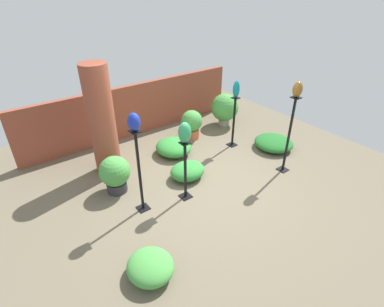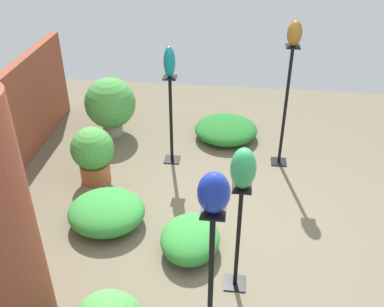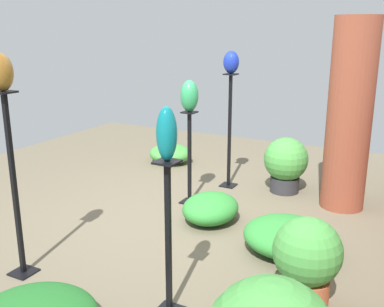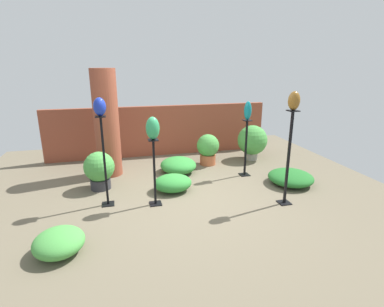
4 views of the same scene
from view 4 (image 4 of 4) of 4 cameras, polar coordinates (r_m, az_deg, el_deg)
ground_plane at (r=5.37m, az=-1.60°, el=-8.47°), size 8.00×8.00×0.00m
brick_wall_back at (r=7.72m, az=-6.10°, el=4.33°), size 5.60×0.12×1.27m
brick_pillar at (r=6.41m, az=-15.95°, el=5.48°), size 0.50×0.50×2.20m
pedestal_bronze at (r=5.15m, az=17.82°, el=-1.56°), size 0.20×0.20×1.59m
pedestal_jade at (r=4.98m, az=-7.15°, el=-4.19°), size 0.20×0.20×1.13m
pedestal_cobalt at (r=5.07m, az=-16.27°, el=-2.18°), size 0.20×0.20×1.51m
pedestal_teal at (r=6.34m, az=10.18°, el=0.56°), size 0.20×0.20×1.19m
art_vase_bronze at (r=4.94m, az=18.86°, el=9.48°), size 0.19×0.17×0.29m
art_vase_jade at (r=4.76m, az=-7.50°, el=4.80°), size 0.22×0.21×0.37m
art_vase_cobalt at (r=4.86m, az=-17.19°, el=8.51°), size 0.19×0.20×0.28m
art_vase_teal at (r=6.17m, az=10.58°, el=8.02°), size 0.15×0.14×0.38m
potted_plant_walkway_edge at (r=6.98m, az=3.05°, el=1.05°), size 0.52×0.52×0.72m
potted_plant_front_right at (r=7.46m, az=11.42°, el=2.41°), size 0.72×0.72×0.85m
potted_plant_mid_left at (r=5.87m, az=-17.24°, el=-2.83°), size 0.57×0.57×0.72m
foliage_bed_east at (r=6.52m, az=-2.63°, el=-2.24°), size 0.78×0.83×0.33m
foliage_bed_west at (r=6.23m, az=18.28°, el=-4.35°), size 0.87×0.90×0.27m
foliage_bed_center at (r=5.60m, az=-3.70°, el=-5.64°), size 0.71×0.60×0.31m
foliage_bed_rear at (r=4.23m, az=-24.01°, el=-15.18°), size 0.63×0.67×0.30m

